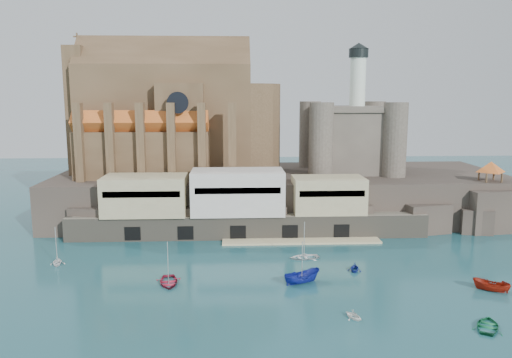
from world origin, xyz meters
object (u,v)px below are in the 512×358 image
(church, at_px, (174,119))
(boat_1, at_px, (353,318))
(boat_0, at_px, (169,284))
(boat_2, at_px, (302,283))
(castle_keep, at_px, (350,135))
(pavilion, at_px, (491,168))

(church, bearing_deg, boat_1, -63.65)
(boat_0, height_order, boat_2, boat_2)
(boat_0, xyz_separation_m, boat_2, (19.73, -0.69, 0.00))
(castle_keep, height_order, pavilion, castle_keep)
(castle_keep, xyz_separation_m, boat_2, (-16.85, -44.03, -18.31))
(pavilion, relative_size, boat_1, 2.36)
(church, height_order, boat_1, church)
(boat_1, bearing_deg, castle_keep, 47.34)
(boat_1, distance_m, boat_2, 13.00)
(church, distance_m, boat_1, 67.22)
(castle_keep, xyz_separation_m, boat_0, (-36.58, -43.34, -18.31))
(church, height_order, boat_2, church)
(pavilion, bearing_deg, castle_keep, 149.82)
(boat_0, relative_size, boat_1, 2.07)
(castle_keep, height_order, boat_2, castle_keep)
(pavilion, bearing_deg, boat_1, -132.77)
(boat_2, bearing_deg, castle_keep, -43.95)
(pavilion, xyz_separation_m, boat_2, (-42.78, -28.96, -12.73))
(church, relative_size, boat_2, 7.94)
(castle_keep, xyz_separation_m, boat_1, (-12.03, -56.10, -18.31))
(castle_keep, bearing_deg, boat_0, -130.16)
(church, relative_size, castle_keep, 1.60)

